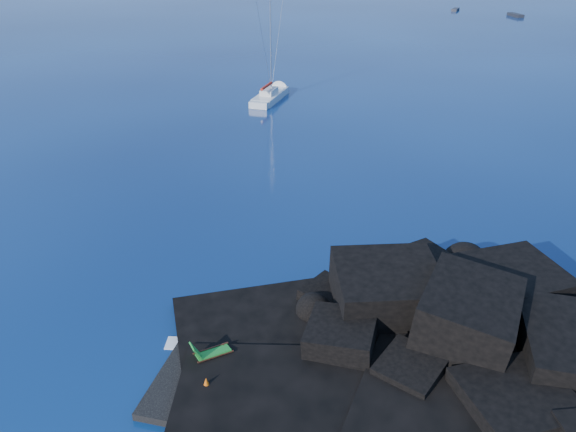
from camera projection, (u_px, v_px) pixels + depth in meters
The scene contains 11 objects.
ground at pixel (152, 384), 24.18m from camera, with size 400.00×400.00×0.00m, color #030D31.
headland at pixel (452, 364), 25.29m from camera, with size 24.00×24.00×3.60m, color black, non-canonical shape.
beach at pixel (256, 386), 24.09m from camera, with size 8.50×6.00×0.70m, color black.
surf_foam at pixel (283, 322), 28.01m from camera, with size 10.00×8.00×0.06m, color white, non-canonical shape.
sailboat at pixel (270, 100), 65.16m from camera, with size 2.27×10.85×11.37m, color silver, non-canonical shape.
deck_chair at pixel (213, 348), 24.84m from camera, with size 1.74×0.76×1.20m, color #1C8229, non-canonical shape.
towel at pixel (235, 393), 23.23m from camera, with size 1.66×0.78×0.04m, color silver.
sunbather at pixel (235, 390), 23.17m from camera, with size 1.57×0.44×0.24m, color tan, non-canonical shape.
marker_cone at pixel (206, 384), 23.29m from camera, with size 0.41×0.41×0.63m, color #EB5E0C.
distant_boat_a at pixel (455, 11), 138.72m from camera, with size 1.28×4.11×0.55m, color #29282E.
distant_boat_b at pixel (515, 16), 129.16m from camera, with size 1.54×4.96×0.66m, color black.
Camera 1 is at (8.27, -17.33, 17.42)m, focal length 35.00 mm.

